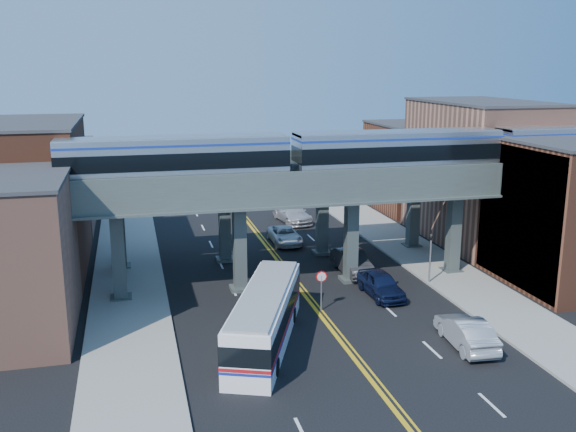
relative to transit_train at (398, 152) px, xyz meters
name	(u,v)px	position (x,y,z in m)	size (l,w,h in m)	color
ground	(331,329)	(-7.30, -8.00, -9.20)	(120.00, 120.00, 0.00)	black
sidewalk_west	(129,288)	(-18.80, 2.00, -9.12)	(5.00, 70.00, 0.16)	gray
sidewalk_east	(433,264)	(4.20, 2.00, -9.12)	(5.00, 70.00, 0.16)	gray
building_west_b	(26,199)	(-25.80, 8.00, -3.70)	(8.00, 14.00, 11.00)	brown
building_west_c	(48,187)	(-25.80, 21.00, -5.20)	(8.00, 10.00, 8.00)	#A46B55
building_east_a	(568,214)	(11.20, -4.00, -4.20)	(8.00, 10.00, 10.00)	brown
building_east_b	(479,173)	(11.20, 8.00, -3.20)	(8.00, 14.00, 12.00)	#A46B55
building_east_c	(414,167)	(11.20, 21.00, -4.70)	(8.00, 10.00, 9.00)	brown
mural_panel	(517,221)	(7.25, -4.00, -4.45)	(0.10, 9.50, 9.50)	teal
elevated_viaduct_near	(297,195)	(-7.30, 0.00, -2.73)	(52.00, 3.60, 7.40)	#434E4D
elevated_viaduct_far	(274,178)	(-7.30, 7.00, -2.73)	(52.00, 3.60, 7.40)	#434E4D
transit_train	(398,152)	(0.00, 0.00, 0.00)	(45.51, 2.85, 3.32)	black
stop_sign	(321,284)	(-7.00, -5.00, -7.44)	(0.76, 0.09, 2.63)	slate
traffic_signal	(430,253)	(1.90, -2.00, -6.90)	(0.15, 0.18, 4.10)	slate
transit_bus	(265,318)	(-11.46, -9.02, -7.68)	(6.58, 11.60, 2.95)	white
car_lane_a	(381,284)	(-2.35, -3.46, -8.36)	(1.98, 4.91, 1.67)	black
car_lane_b	(352,262)	(-2.59, 1.59, -8.33)	(1.84, 5.27, 1.73)	#29292B
car_lane_c	(285,235)	(-5.50, 10.84, -8.49)	(2.34, 5.07, 1.41)	silver
car_lane_d	(292,213)	(-2.95, 18.27, -8.31)	(2.49, 6.11, 1.77)	#AEAEB3
car_parked_curb	(466,332)	(-0.80, -11.98, -8.36)	(1.77, 5.08, 1.67)	#A2A3A7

